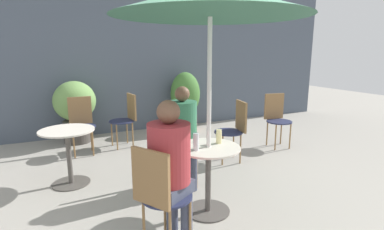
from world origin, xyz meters
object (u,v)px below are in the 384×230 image
seated_person_0 (183,129)px  potted_plant_1 (185,99)px  beer_glass_0 (196,142)px  bistro_chair_3 (127,115)px  seated_person_1 (170,161)px  bistro_chair_5 (81,120)px  potted_plant_0 (75,107)px  bistro_chair_1 (159,190)px  umbrella (210,1)px  bistro_chair_0 (178,141)px  cafe_table_far (68,147)px  beer_glass_1 (219,136)px  bistro_chair_2 (276,115)px  cafe_table_near (208,168)px  bistro_chair_4 (235,125)px

seated_person_0 → potted_plant_1: size_ratio=1.02×
seated_person_0 → beer_glass_0: (-0.15, -0.67, 0.05)m
bistro_chair_3 → seated_person_1: bearing=-13.0°
bistro_chair_3 → bistro_chair_5: (-0.76, -0.06, 0.00)m
potted_plant_1 → bistro_chair_5: bearing=-163.2°
beer_glass_0 → potted_plant_0: potted_plant_0 is taller
potted_plant_1 → bistro_chair_3: bearing=-156.9°
bistro_chair_3 → potted_plant_1: bearing=105.5°
bistro_chair_1 → umbrella: bearing=-90.0°
bistro_chair_0 → potted_plant_1: 2.65m
seated_person_1 → beer_glass_0: size_ratio=7.49×
bistro_chair_3 → beer_glass_0: 2.65m
cafe_table_far → bistro_chair_3: bistro_chair_3 is taller
bistro_chair_5 → beer_glass_0: bearing=-70.1°
beer_glass_0 → beer_glass_1: beer_glass_0 is taller
bistro_chair_2 → potted_plant_1: potted_plant_1 is taller
cafe_table_near → bistro_chair_5: bistro_chair_5 is taller
umbrella → beer_glass_0: bearing=-165.5°
umbrella → cafe_table_near: bearing=0.0°
cafe_table_near → bistro_chair_0: bearing=91.4°
potted_plant_1 → umbrella: umbrella is taller
cafe_table_far → potted_plant_1: 3.03m
bistro_chair_1 → seated_person_1: bearing=-90.0°
bistro_chair_1 → bistro_chair_4: bearing=-79.2°
beer_glass_1 → beer_glass_0: bearing=-161.7°
bistro_chair_5 → seated_person_0: bearing=-60.8°
seated_person_1 → beer_glass_0: seated_person_1 is taller
beer_glass_0 → bistro_chair_1: bearing=-144.1°
bistro_chair_4 → umbrella: 2.21m
bistro_chair_2 → potted_plant_0: size_ratio=0.82×
potted_plant_0 → cafe_table_near: bearing=-71.7°
umbrella → cafe_table_far: bearing=133.9°
bistro_chair_0 → seated_person_1: bearing=-116.4°
cafe_table_near → bistro_chair_4: (1.07, 1.16, 0.08)m
bistro_chair_1 → seated_person_1: (0.13, 0.08, 0.20)m
beer_glass_0 → umbrella: size_ratio=0.08×
cafe_table_far → bistro_chair_5: bistro_chair_5 is taller
beer_glass_1 → potted_plant_0: (-1.21, 3.13, -0.12)m
seated_person_0 → potted_plant_0: (-1.04, 2.57, -0.08)m
bistro_chair_5 → seated_person_0: size_ratio=0.74×
bistro_chair_4 → bistro_chair_5: same height
bistro_chair_0 → bistro_chair_4: same height
cafe_table_near → bistro_chair_4: 1.58m
bistro_chair_0 → bistro_chair_4: (1.09, 0.39, 0.00)m
bistro_chair_4 → seated_person_0: (-1.08, -0.54, 0.19)m
beer_glass_1 → potted_plant_1: size_ratio=0.12×
bistro_chair_4 → umbrella: bearing=-31.4°
seated_person_1 → beer_glass_1: size_ratio=8.75×
umbrella → potted_plant_1: bearing=70.6°
cafe_table_near → beer_glass_1: size_ratio=4.89×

